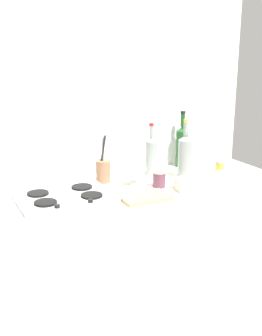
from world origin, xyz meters
TOP-DOWN VIEW (x-y plane):
  - ground_plane at (0.00, 0.00)m, footprint 6.00×6.00m
  - counter_block at (0.00, 0.00)m, footprint 1.80×0.70m
  - backsplash_panel at (0.00, 0.38)m, footprint 1.90×0.06m
  - stovetop_hob at (-0.36, 0.00)m, footprint 0.46×0.32m
  - plate_stack at (0.53, -0.17)m, footprint 0.21×0.21m
  - wine_bottle_leftmost at (0.37, 0.05)m, footprint 0.08×0.08m
  - wine_bottle_mid_left at (0.49, 0.28)m, footprint 0.08×0.08m
  - wine_bottle_mid_right at (0.23, 0.20)m, footprint 0.07×0.07m
  - mixing_bowl at (0.05, 0.08)m, footprint 0.14×0.14m
  - butter_dish at (0.29, -0.14)m, footprint 0.18×0.13m
  - utensil_crock at (-0.08, 0.19)m, footprint 0.08×0.08m
  - condiment_jar_front at (0.16, -0.02)m, footprint 0.07×0.07m
  - condiment_jar_rear at (0.58, 0.01)m, footprint 0.05×0.05m
  - cutting_board at (-0.00, -0.16)m, footprint 0.24×0.15m

SIDE VIEW (x-z plane):
  - ground_plane at x=0.00m, z-range 0.00..0.00m
  - counter_block at x=0.00m, z-range 0.00..0.90m
  - cutting_board at x=0.00m, z-range 0.90..0.92m
  - stovetop_hob at x=-0.36m, z-range 0.89..0.93m
  - plate_stack at x=0.53m, z-range 0.90..0.96m
  - butter_dish at x=0.29m, z-range 0.90..0.96m
  - condiment_jar_rear at x=0.58m, z-range 0.90..0.99m
  - condiment_jar_front at x=0.16m, z-range 0.90..0.99m
  - mixing_bowl at x=0.05m, z-range 0.90..0.99m
  - utensil_crock at x=-0.08m, z-range 0.84..1.11m
  - wine_bottle_mid_right at x=0.23m, z-range 0.87..1.17m
  - wine_bottle_leftmost at x=0.37m, z-range 0.86..1.20m
  - wine_bottle_mid_left at x=0.49m, z-range 0.86..1.21m
  - backsplash_panel at x=0.00m, z-range 0.00..2.35m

